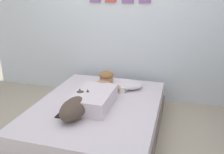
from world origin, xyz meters
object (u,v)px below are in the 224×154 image
(cell_phone, at_px, (60,115))
(person_lying, at_px, (98,93))
(bed, at_px, (98,116))
(coffee_cup, at_px, (122,89))
(dog, at_px, (75,107))
(pillow, at_px, (124,84))

(cell_phone, bearing_deg, person_lying, 58.94)
(bed, distance_m, coffee_cup, 0.51)
(person_lying, height_order, coffee_cup, person_lying)
(bed, bearing_deg, cell_phone, -126.99)
(bed, distance_m, dog, 0.46)
(pillow, xyz_separation_m, cell_phone, (-0.49, -0.97, -0.05))
(bed, xyz_separation_m, pillow, (0.19, 0.58, 0.23))
(dog, distance_m, coffee_cup, 0.83)
(person_lying, relative_size, coffee_cup, 7.36)
(pillow, height_order, coffee_cup, pillow)
(coffee_cup, bearing_deg, pillow, 93.89)
(person_lying, height_order, dog, person_lying)
(bed, distance_m, person_lying, 0.29)
(bed, xyz_separation_m, dog, (-0.14, -0.34, 0.28))
(dog, xyz_separation_m, cell_phone, (-0.16, -0.05, -0.10))
(person_lying, distance_m, cell_phone, 0.55)
(person_lying, distance_m, coffee_cup, 0.42)
(person_lying, bearing_deg, cell_phone, -121.06)
(person_lying, height_order, cell_phone, person_lying)
(bed, bearing_deg, person_lying, 106.69)
(bed, relative_size, pillow, 3.69)
(pillow, xyz_separation_m, coffee_cup, (0.01, -0.16, -0.02))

